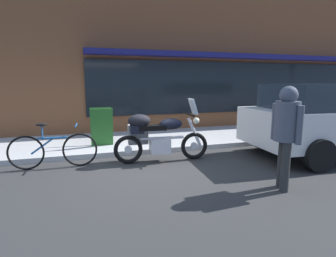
{
  "coord_description": "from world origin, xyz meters",
  "views": [
    {
      "loc": [
        -1.21,
        -5.24,
        1.75
      ],
      "look_at": [
        0.65,
        0.59,
        0.7
      ],
      "focal_mm": 29.13,
      "sensor_mm": 36.0,
      "label": 1
    }
  ],
  "objects_px": {
    "touring_motorcycle": "(156,135)",
    "parked_bicycle": "(53,150)",
    "sandwich_board_sign": "(102,127)",
    "pedestrian_walking": "(286,126)"
  },
  "relations": [
    {
      "from": "touring_motorcycle",
      "to": "parked_bicycle",
      "type": "height_order",
      "value": "touring_motorcycle"
    },
    {
      "from": "sandwich_board_sign",
      "to": "touring_motorcycle",
      "type": "bearing_deg",
      "value": -53.94
    },
    {
      "from": "touring_motorcycle",
      "to": "pedestrian_walking",
      "type": "distance_m",
      "value": 2.72
    },
    {
      "from": "parked_bicycle",
      "to": "sandwich_board_sign",
      "type": "height_order",
      "value": "sandwich_board_sign"
    },
    {
      "from": "touring_motorcycle",
      "to": "sandwich_board_sign",
      "type": "height_order",
      "value": "touring_motorcycle"
    },
    {
      "from": "parked_bicycle",
      "to": "sandwich_board_sign",
      "type": "relative_size",
      "value": 1.79
    },
    {
      "from": "sandwich_board_sign",
      "to": "parked_bicycle",
      "type": "bearing_deg",
      "value": -130.02
    },
    {
      "from": "parked_bicycle",
      "to": "sandwich_board_sign",
      "type": "bearing_deg",
      "value": 49.98
    },
    {
      "from": "parked_bicycle",
      "to": "sandwich_board_sign",
      "type": "distance_m",
      "value": 1.67
    },
    {
      "from": "touring_motorcycle",
      "to": "sandwich_board_sign",
      "type": "distance_m",
      "value": 1.8
    }
  ]
}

